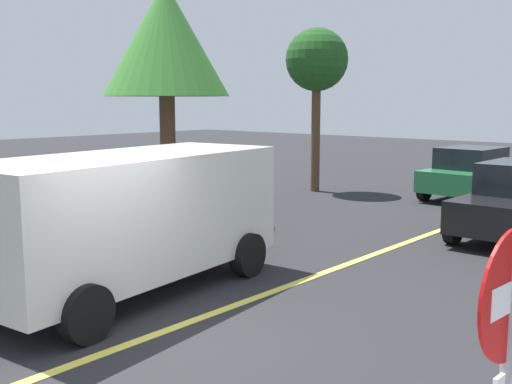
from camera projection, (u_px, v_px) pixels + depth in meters
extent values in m
plane|color=#262628|center=(146.00, 339.00, 7.77)|extent=(80.00, 80.00, 0.00)
cube|color=#E0D14C|center=(290.00, 285.00, 10.00)|extent=(28.00, 0.16, 0.01)
cylinder|color=red|center=(511.00, 295.00, 3.34)|extent=(0.76, 0.08, 0.76)
cube|color=white|center=(511.00, 295.00, 3.34)|extent=(0.53, 0.07, 0.18)
cube|color=white|center=(506.00, 381.00, 3.41)|extent=(0.28, 0.05, 0.11)
cube|color=silver|center=(130.00, 212.00, 9.46)|extent=(5.41, 2.62, 1.82)
cube|color=black|center=(213.00, 174.00, 11.10)|extent=(0.39, 1.85, 0.80)
cylinder|color=black|center=(162.00, 240.00, 11.60)|extent=(0.79, 0.35, 0.76)
cylinder|color=black|center=(248.00, 255.00, 10.49)|extent=(0.79, 0.35, 0.76)
cylinder|color=black|center=(86.00, 313.00, 7.59)|extent=(0.79, 0.35, 0.76)
cube|color=#236B3D|center=(473.00, 178.00, 18.80)|extent=(4.17, 1.95, 0.64)
cube|color=black|center=(471.00, 158.00, 18.56)|extent=(2.03, 1.64, 0.64)
cylinder|color=black|center=(465.00, 181.00, 20.45)|extent=(0.65, 0.25, 0.64)
cylinder|color=black|center=(424.00, 190.00, 18.46)|extent=(0.65, 0.25, 0.64)
cylinder|color=black|center=(481.00, 196.00, 17.25)|extent=(0.65, 0.25, 0.64)
cylinder|color=black|center=(453.00, 229.00, 12.85)|extent=(0.64, 0.22, 0.64)
cylinder|color=black|center=(500.00, 212.00, 14.85)|extent=(0.64, 0.22, 0.64)
cylinder|color=#513823|center=(168.00, 160.00, 15.02)|extent=(0.38, 0.38, 3.12)
cone|color=#387A2D|center=(166.00, 39.00, 14.58)|extent=(3.06, 3.06, 2.72)
cylinder|color=#513823|center=(316.00, 135.00, 20.14)|extent=(0.29, 0.29, 3.77)
sphere|color=#1E4C1C|center=(317.00, 60.00, 19.77)|extent=(2.05, 2.05, 2.05)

